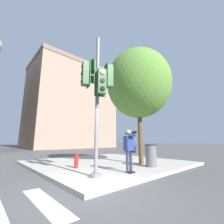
% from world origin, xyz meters
% --- Properties ---
extents(ground_plane, '(160.00, 160.00, 0.00)m').
position_xyz_m(ground_plane, '(0.00, 0.00, 0.00)').
color(ground_plane, '#4C4C4F').
extents(sidewalk_corner, '(8.00, 8.00, 0.13)m').
position_xyz_m(sidewalk_corner, '(3.50, 3.50, 0.06)').
color(sidewalk_corner, '#ADA89E').
rests_on(sidewalk_corner, ground_plane).
extents(traffic_signal_pole, '(1.25, 1.26, 5.40)m').
position_xyz_m(traffic_signal_pole, '(0.66, 0.70, 3.45)').
color(traffic_signal_pole, slate).
rests_on(traffic_signal_pole, sidewalk_corner).
extents(person_photographer, '(0.58, 0.54, 1.66)m').
position_xyz_m(person_photographer, '(2.09, 0.40, 1.12)').
color(person_photographer, black).
rests_on(person_photographer, sidewalk_corner).
extents(street_tree, '(3.76, 3.76, 6.66)m').
position_xyz_m(street_tree, '(4.28, 1.52, 4.71)').
color(street_tree, brown).
rests_on(street_tree, sidewalk_corner).
extents(fire_hydrant, '(0.18, 0.24, 0.67)m').
position_xyz_m(fire_hydrant, '(1.04, 2.74, 0.46)').
color(fire_hydrant, red).
rests_on(fire_hydrant, sidewalk_corner).
extents(trash_bin, '(0.56, 0.56, 1.04)m').
position_xyz_m(trash_bin, '(3.91, 0.64, 0.65)').
color(trash_bin, '#5B5B60').
rests_on(trash_bin, sidewalk_corner).
extents(building_right, '(16.67, 11.63, 17.35)m').
position_xyz_m(building_right, '(12.03, 26.14, 8.68)').
color(building_right, gray).
rests_on(building_right, ground_plane).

